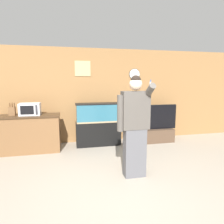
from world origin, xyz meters
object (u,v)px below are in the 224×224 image
object	(u,v)px
knife_block	(12,111)
microwave	(30,109)
aquarium_on_stand	(98,124)
tv_on_stand	(154,131)
counter_island	(29,133)
person_standing	(135,125)

from	to	relation	value
knife_block	microwave	bearing A→B (deg)	-1.47
knife_block	aquarium_on_stand	world-z (taller)	knife_block
tv_on_stand	counter_island	bearing A→B (deg)	-178.40
counter_island	knife_block	distance (m)	0.66
knife_block	counter_island	bearing A→B (deg)	-5.38
aquarium_on_stand	tv_on_stand	distance (m)	1.60
tv_on_stand	microwave	bearing A→B (deg)	-178.77
microwave	tv_on_stand	distance (m)	3.32
counter_island	microwave	xyz separation A→B (m)	(0.05, 0.02, 0.59)
microwave	knife_block	size ratio (longest dim) A/B	1.53
microwave	person_standing	bearing A→B (deg)	-41.41
counter_island	person_standing	world-z (taller)	person_standing
microwave	knife_block	xyz separation A→B (m)	(-0.40, 0.01, -0.04)
tv_on_stand	person_standing	xyz separation A→B (m)	(-1.21, -1.85, 0.63)
counter_island	aquarium_on_stand	size ratio (longest dim) A/B	1.26
knife_block	tv_on_stand	bearing A→B (deg)	0.93
knife_block	person_standing	size ratio (longest dim) A/B	0.17
tv_on_stand	person_standing	distance (m)	2.30
tv_on_stand	person_standing	size ratio (longest dim) A/B	0.74
person_standing	knife_block	bearing A→B (deg)	143.51
knife_block	tv_on_stand	world-z (taller)	knife_block
person_standing	microwave	bearing A→B (deg)	138.59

